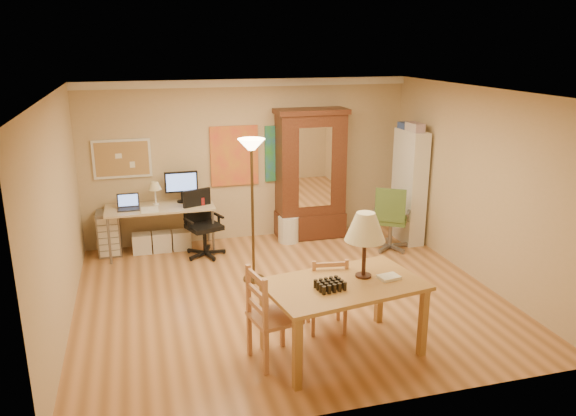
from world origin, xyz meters
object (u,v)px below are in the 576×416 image
object	(u,v)px
computer_desk	(163,224)
bookshelf	(409,187)
office_chair_green	(390,233)
dining_table	(352,267)
office_chair_black	(204,238)
armoire	(310,182)

from	to	relation	value
computer_desk	bookshelf	bearing A→B (deg)	-7.76
computer_desk	office_chair_green	distance (m)	3.69
dining_table	office_chair_black	xyz separation A→B (m)	(-1.19, 3.30, -0.70)
computer_desk	office_chair_green	bearing A→B (deg)	-14.27
dining_table	office_chair_green	size ratio (longest dim) A/B	1.67
computer_desk	office_chair_black	bearing A→B (deg)	-29.84
dining_table	office_chair_green	bearing A→B (deg)	56.98
armoire	office_chair_green	bearing A→B (deg)	-42.99
office_chair_black	computer_desk	bearing A→B (deg)	150.16
office_chair_green	armoire	world-z (taller)	armoire
office_chair_green	bookshelf	size ratio (longest dim) A/B	0.57
armoire	bookshelf	distance (m)	1.66
office_chair_black	bookshelf	xyz separation A→B (m)	(3.44, -0.20, 0.66)
dining_table	bookshelf	world-z (taller)	bookshelf
office_chair_green	armoire	xyz separation A→B (m)	(-1.06, 0.99, 0.68)
office_chair_green	bookshelf	xyz separation A→B (m)	(0.48, 0.36, 0.65)
bookshelf	office_chair_black	bearing A→B (deg)	176.60
armoire	bookshelf	bearing A→B (deg)	-22.34
office_chair_black	armoire	size ratio (longest dim) A/B	0.47
office_chair_black	armoire	world-z (taller)	armoire
dining_table	bookshelf	size ratio (longest dim) A/B	0.95
dining_table	computer_desk	world-z (taller)	dining_table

